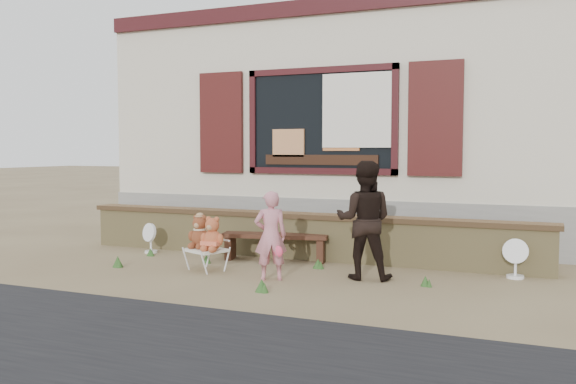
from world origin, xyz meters
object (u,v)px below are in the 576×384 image
at_px(bench, 275,241).
at_px(adult, 364,220).
at_px(teddy_bear_left, 200,231).
at_px(folding_chair, 206,251).
at_px(teddy_bear_right, 213,233).
at_px(child, 271,236).

height_order(bench, adult, adult).
bearing_deg(bench, teddy_bear_left, -136.78).
relative_size(bench, teddy_bear_left, 3.48).
bearing_deg(folding_chair, teddy_bear_right, 0.00).
bearing_deg(folding_chair, bench, 85.16).
relative_size(teddy_bear_right, adult, 0.31).
bearing_deg(teddy_bear_left, child, 11.07).
distance_m(bench, child, 1.32).
relative_size(teddy_bear_left, teddy_bear_right, 1.00).
xyz_separation_m(folding_chair, teddy_bear_right, (0.13, -0.06, 0.25)).
bearing_deg(teddy_bear_right, adult, 34.39).
xyz_separation_m(teddy_bear_left, adult, (2.18, 0.26, 0.21)).
bearing_deg(teddy_bear_right, bench, 92.20).
bearing_deg(bench, child, -79.97).
distance_m(folding_chair, teddy_bear_right, 0.29).
height_order(bench, teddy_bear_left, teddy_bear_left).
distance_m(bench, folding_chair, 1.14).
bearing_deg(teddy_bear_right, folding_chair, -180.00).
height_order(folding_chair, teddy_bear_right, teddy_bear_right).
height_order(teddy_bear_left, child, child).
height_order(folding_chair, teddy_bear_left, teddy_bear_left).
bearing_deg(child, teddy_bear_left, -42.33).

